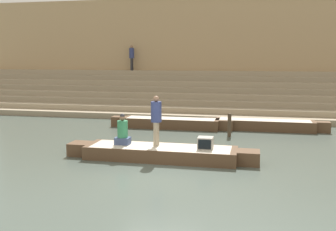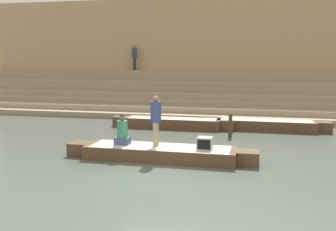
{
  "view_description": "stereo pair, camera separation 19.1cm",
  "coord_description": "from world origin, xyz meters",
  "px_view_note": "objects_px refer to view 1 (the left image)",
  "views": [
    {
      "loc": [
        2.75,
        -11.16,
        3.48
      ],
      "look_at": [
        -0.3,
        2.82,
        1.35
      ],
      "focal_mm": 42.0,
      "sensor_mm": 36.0,
      "label": 1
    },
    {
      "loc": [
        2.94,
        -11.12,
        3.48
      ],
      "look_at": [
        -0.3,
        2.82,
        1.35
      ],
      "focal_mm": 42.0,
      "sensor_mm": 36.0,
      "label": 2
    }
  ],
  "objects_px": {
    "person_rowing": "(123,132)",
    "tv_set": "(205,143)",
    "mooring_post": "(229,125)",
    "rowboat_main": "(161,152)",
    "person_on_steps": "(132,56)",
    "moored_boat_shore": "(264,125)",
    "moored_boat_distant": "(171,123)",
    "person_standing": "(156,117)"
  },
  "relations": [
    {
      "from": "person_rowing",
      "to": "tv_set",
      "type": "relative_size",
      "value": 2.17
    },
    {
      "from": "mooring_post",
      "to": "person_rowing",
      "type": "bearing_deg",
      "value": -128.34
    },
    {
      "from": "rowboat_main",
      "to": "person_rowing",
      "type": "bearing_deg",
      "value": 175.28
    },
    {
      "from": "person_rowing",
      "to": "mooring_post",
      "type": "bearing_deg",
      "value": 34.54
    },
    {
      "from": "person_rowing",
      "to": "person_on_steps",
      "type": "distance_m",
      "value": 14.8
    },
    {
      "from": "person_rowing",
      "to": "rowboat_main",
      "type": "bearing_deg",
      "value": -19.99
    },
    {
      "from": "moored_boat_shore",
      "to": "moored_boat_distant",
      "type": "height_order",
      "value": "same"
    },
    {
      "from": "rowboat_main",
      "to": "moored_boat_distant",
      "type": "relative_size",
      "value": 1.09
    },
    {
      "from": "tv_set",
      "to": "person_on_steps",
      "type": "xyz_separation_m",
      "value": [
        -6.98,
        14.07,
        2.92
      ]
    },
    {
      "from": "person_rowing",
      "to": "mooring_post",
      "type": "distance_m",
      "value": 5.57
    },
    {
      "from": "tv_set",
      "to": "moored_boat_shore",
      "type": "height_order",
      "value": "tv_set"
    },
    {
      "from": "person_on_steps",
      "to": "moored_boat_distant",
      "type": "bearing_deg",
      "value": -58.89
    },
    {
      "from": "person_standing",
      "to": "person_on_steps",
      "type": "xyz_separation_m",
      "value": [
        -5.27,
        13.97,
        2.12
      ]
    },
    {
      "from": "tv_set",
      "to": "rowboat_main",
      "type": "bearing_deg",
      "value": -174.29
    },
    {
      "from": "mooring_post",
      "to": "moored_boat_shore",
      "type": "bearing_deg",
      "value": 52.2
    },
    {
      "from": "moored_boat_shore",
      "to": "person_on_steps",
      "type": "bearing_deg",
      "value": 144.96
    },
    {
      "from": "person_standing",
      "to": "moored_boat_shore",
      "type": "distance_m",
      "value": 7.49
    },
    {
      "from": "person_standing",
      "to": "mooring_post",
      "type": "xyz_separation_m",
      "value": [
        2.23,
        4.35,
        -0.93
      ]
    },
    {
      "from": "person_standing",
      "to": "moored_boat_distant",
      "type": "height_order",
      "value": "person_standing"
    },
    {
      "from": "tv_set",
      "to": "person_rowing",
      "type": "bearing_deg",
      "value": -175.25
    },
    {
      "from": "person_rowing",
      "to": "moored_boat_distant",
      "type": "bearing_deg",
      "value": 68.18
    },
    {
      "from": "moored_boat_shore",
      "to": "moored_boat_distant",
      "type": "distance_m",
      "value": 4.53
    },
    {
      "from": "mooring_post",
      "to": "person_on_steps",
      "type": "distance_m",
      "value": 12.57
    },
    {
      "from": "moored_boat_shore",
      "to": "moored_boat_distant",
      "type": "relative_size",
      "value": 0.98
    },
    {
      "from": "person_on_steps",
      "to": "person_rowing",
      "type": "bearing_deg",
      "value": -72.06
    },
    {
      "from": "person_standing",
      "to": "moored_boat_shore",
      "type": "bearing_deg",
      "value": 69.33
    },
    {
      "from": "mooring_post",
      "to": "rowboat_main",
      "type": "bearing_deg",
      "value": -115.01
    },
    {
      "from": "person_standing",
      "to": "tv_set",
      "type": "height_order",
      "value": "person_standing"
    },
    {
      "from": "tv_set",
      "to": "moored_boat_distant",
      "type": "relative_size",
      "value": 0.08
    },
    {
      "from": "person_on_steps",
      "to": "person_standing",
      "type": "bearing_deg",
      "value": -67.57
    },
    {
      "from": "rowboat_main",
      "to": "person_on_steps",
      "type": "bearing_deg",
      "value": 109.3
    },
    {
      "from": "person_rowing",
      "to": "moored_boat_shore",
      "type": "bearing_deg",
      "value": 34.71
    },
    {
      "from": "rowboat_main",
      "to": "person_rowing",
      "type": "relative_size",
      "value": 6.1
    },
    {
      "from": "person_rowing",
      "to": "moored_boat_shore",
      "type": "xyz_separation_m",
      "value": [
        5.0,
        6.36,
        -0.62
      ]
    },
    {
      "from": "mooring_post",
      "to": "person_on_steps",
      "type": "xyz_separation_m",
      "value": [
        -7.5,
        9.62,
        3.05
      ]
    },
    {
      "from": "person_standing",
      "to": "person_on_steps",
      "type": "height_order",
      "value": "person_on_steps"
    },
    {
      "from": "mooring_post",
      "to": "person_on_steps",
      "type": "relative_size",
      "value": 0.59
    },
    {
      "from": "rowboat_main",
      "to": "person_rowing",
      "type": "xyz_separation_m",
      "value": [
        -1.38,
        0.07,
        0.64
      ]
    },
    {
      "from": "rowboat_main",
      "to": "person_rowing",
      "type": "distance_m",
      "value": 1.52
    },
    {
      "from": "moored_boat_distant",
      "to": "person_standing",
      "type": "bearing_deg",
      "value": -78.54
    },
    {
      "from": "moored_boat_shore",
      "to": "moored_boat_distant",
      "type": "bearing_deg",
      "value": -169.2
    },
    {
      "from": "rowboat_main",
      "to": "mooring_post",
      "type": "xyz_separation_m",
      "value": [
        2.07,
        4.43,
        0.27
      ]
    }
  ]
}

